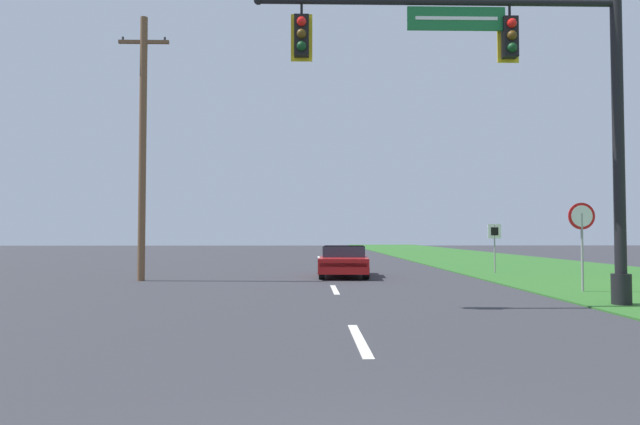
{
  "coord_description": "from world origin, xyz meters",
  "views": [
    {
      "loc": [
        -0.81,
        -2.93,
        1.65
      ],
      "look_at": [
        0.0,
        33.94,
        3.06
      ],
      "focal_mm": 32.0,
      "sensor_mm": 36.0,
      "label": 1
    }
  ],
  "objects_px": {
    "car_ahead": "(344,261)",
    "stop_sign": "(582,227)",
    "route_sign_post": "(495,237)",
    "utility_pole_near": "(143,144)",
    "signal_mast": "(530,99)"
  },
  "relations": [
    {
      "from": "route_sign_post",
      "to": "utility_pole_near",
      "type": "relative_size",
      "value": 0.21
    },
    {
      "from": "route_sign_post",
      "to": "utility_pole_near",
      "type": "bearing_deg",
      "value": -166.81
    },
    {
      "from": "signal_mast",
      "to": "stop_sign",
      "type": "height_order",
      "value": "signal_mast"
    },
    {
      "from": "stop_sign",
      "to": "utility_pole_near",
      "type": "distance_m",
      "value": 14.69
    },
    {
      "from": "signal_mast",
      "to": "stop_sign",
      "type": "bearing_deg",
      "value": 48.81
    },
    {
      "from": "utility_pole_near",
      "to": "stop_sign",
      "type": "bearing_deg",
      "value": -18.02
    },
    {
      "from": "signal_mast",
      "to": "route_sign_post",
      "type": "bearing_deg",
      "value": 76.03
    },
    {
      "from": "car_ahead",
      "to": "stop_sign",
      "type": "relative_size",
      "value": 1.76
    },
    {
      "from": "signal_mast",
      "to": "car_ahead",
      "type": "distance_m",
      "value": 10.85
    },
    {
      "from": "car_ahead",
      "to": "signal_mast",
      "type": "bearing_deg",
      "value": -68.1
    },
    {
      "from": "utility_pole_near",
      "to": "car_ahead",
      "type": "bearing_deg",
      "value": 14.33
    },
    {
      "from": "stop_sign",
      "to": "utility_pole_near",
      "type": "height_order",
      "value": "utility_pole_near"
    },
    {
      "from": "car_ahead",
      "to": "route_sign_post",
      "type": "bearing_deg",
      "value": 11.86
    },
    {
      "from": "stop_sign",
      "to": "utility_pole_near",
      "type": "xyz_separation_m",
      "value": [
        -13.66,
        4.44,
        3.03
      ]
    },
    {
      "from": "signal_mast",
      "to": "utility_pole_near",
      "type": "distance_m",
      "value": 13.32
    }
  ]
}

